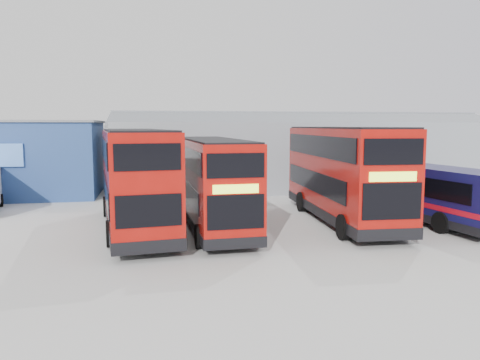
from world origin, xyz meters
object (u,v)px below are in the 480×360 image
Objects in this scene: office_block at (8,158)px; single_decker_blue at (419,193)px; double_decker_left at (135,181)px; double_decker_right at (342,175)px; double_decker_centre at (213,184)px; maintenance_shed at (305,152)px.

office_block reaches higher than single_decker_blue.
double_decker_left is (8.83, -12.86, -0.29)m from office_block.
double_decker_left is 0.98× the size of double_decker_right.
office_block is 26.40m from single_decker_blue.
single_decker_blue is at bearing -1.22° from double_decker_centre.
double_decker_right is 4.14m from single_decker_blue.
maintenance_shed reaches higher than single_decker_blue.
double_decker_centre is at bearing -47.02° from office_block.
double_decker_right is at bearing 174.92° from double_decker_left.
maintenance_shed is at bearing 55.89° from double_decker_centre.
single_decker_blue is at bearing -29.88° from office_block.
double_decker_left is at bearing 172.27° from double_decker_centre.
office_block is 22.09m from maintenance_shed.
double_decker_right is (18.87, -12.68, -0.24)m from office_block.
double_decker_left is at bearing -131.54° from maintenance_shed.
office_block is at bearing -61.63° from double_decker_left.
double_decker_right reaches higher than double_decker_centre.
single_decker_blue is (4.00, -0.46, -0.96)m from double_decker_right.
double_decker_centre is at bearing 167.89° from double_decker_left.
single_decker_blue is at bearing -86.72° from maintenance_shed.
double_decker_right is (-3.13, -14.69, -0.26)m from maintenance_shed.
office_block is at bearing 131.27° from double_decker_centre.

